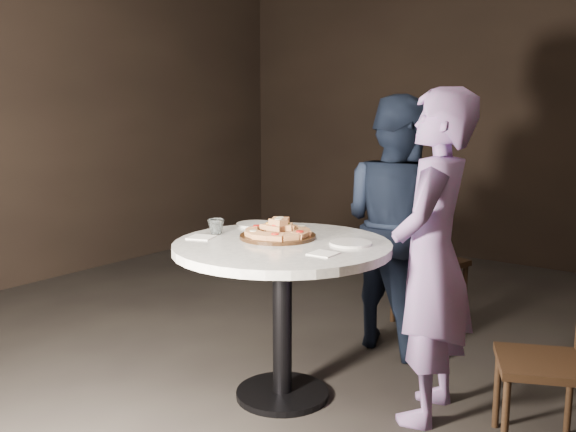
{
  "coord_description": "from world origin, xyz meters",
  "views": [
    {
      "loc": [
        1.99,
        -2.66,
        1.54
      ],
      "look_at": [
        0.07,
        -0.07,
        0.97
      ],
      "focal_mm": 40.0,
      "sensor_mm": 36.0,
      "label": 1
    }
  ],
  "objects": [
    {
      "name": "water_glass",
      "position": [
        -0.35,
        -0.16,
        0.88
      ],
      "size": [
        0.1,
        0.1,
        0.08
      ],
      "primitive_type": "imported",
      "rotation": [
        0.0,
        0.0,
        -0.09
      ],
      "color": "silver",
      "rests_on": "table"
    },
    {
      "name": "plate_right",
      "position": [
        0.37,
        0.05,
        0.84
      ],
      "size": [
        0.23,
        0.23,
        0.01
      ],
      "primitive_type": "cylinder",
      "rotation": [
        0.0,
        0.0,
        -0.09
      ],
      "color": "white",
      "rests_on": "table"
    },
    {
      "name": "chair_far",
      "position": [
        0.17,
        1.35,
        0.51
      ],
      "size": [
        0.49,
        0.51,
        0.88
      ],
      "rotation": [
        0.0,
        0.0,
        2.92
      ],
      "color": "black",
      "rests_on": "ground"
    },
    {
      "name": "focaccia_pile",
      "position": [
        -0.02,
        -0.04,
        0.88
      ],
      "size": [
        0.36,
        0.36,
        0.1
      ],
      "rotation": [
        0.0,
        0.0,
        0.03
      ],
      "color": "#B77747",
      "rests_on": "serving_board"
    },
    {
      "name": "serving_board",
      "position": [
        -0.02,
        -0.04,
        0.85
      ],
      "size": [
        0.43,
        0.43,
        0.02
      ],
      "primitive_type": "cylinder",
      "rotation": [
        0.0,
        0.0,
        -0.07
      ],
      "color": "black",
      "rests_on": "table"
    },
    {
      "name": "napkin_near",
      "position": [
        -0.35,
        -0.28,
        0.84
      ],
      "size": [
        0.16,
        0.16,
        0.01
      ],
      "primitive_type": "cube",
      "rotation": [
        0.0,
        0.0,
        0.34
      ],
      "color": "white",
      "rests_on": "table"
    },
    {
      "name": "diner_teal",
      "position": [
        0.76,
        0.16,
        0.81
      ],
      "size": [
        0.48,
        0.65,
        1.61
      ],
      "primitive_type": "imported",
      "rotation": [
        0.0,
        0.0,
        -1.39
      ],
      "color": "slate",
      "rests_on": "ground"
    },
    {
      "name": "plate_left",
      "position": [
        -0.34,
        0.16,
        0.84
      ],
      "size": [
        0.29,
        0.29,
        0.01
      ],
      "primitive_type": "cylinder",
      "rotation": [
        0.0,
        0.0,
        0.43
      ],
      "color": "white",
      "rests_on": "table"
    },
    {
      "name": "diner_navy",
      "position": [
        0.19,
        0.91,
        0.8
      ],
      "size": [
        0.91,
        0.79,
        1.59
      ],
      "primitive_type": "imported",
      "rotation": [
        0.0,
        0.0,
        2.87
      ],
      "color": "black",
      "rests_on": "ground"
    },
    {
      "name": "table",
      "position": [
        0.07,
        -0.12,
        0.68
      ],
      "size": [
        1.41,
        1.41,
        0.84
      ],
      "rotation": [
        0.0,
        0.0,
        0.32
      ],
      "color": "black",
      "rests_on": "ground"
    },
    {
      "name": "floor",
      "position": [
        0.0,
        0.0,
        0.0
      ],
      "size": [
        7.0,
        7.0,
        0.0
      ],
      "primitive_type": "plane",
      "color": "black",
      "rests_on": "ground"
    },
    {
      "name": "napkin_far",
      "position": [
        0.38,
        -0.21,
        0.84
      ],
      "size": [
        0.12,
        0.12,
        0.01
      ],
      "primitive_type": "cube",
      "rotation": [
        0.0,
        0.0,
        0.03
      ],
      "color": "white",
      "rests_on": "table"
    },
    {
      "name": "chair_right",
      "position": [
        1.37,
        0.19,
        0.47
      ],
      "size": [
        0.51,
        0.51,
        0.81
      ],
      "rotation": [
        0.0,
        0.0,
        -1.14
      ],
      "color": "black",
      "rests_on": "ground"
    }
  ]
}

